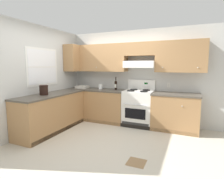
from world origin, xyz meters
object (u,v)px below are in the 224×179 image
(bucket, at_px, (44,90))
(bowl, at_px, (82,87))
(paper_towel_roll, at_px, (101,87))
(stove, at_px, (138,108))
(wine_bottle, at_px, (116,85))

(bucket, bearing_deg, bowl, 86.20)
(bowl, height_order, bucket, bucket)
(bucket, height_order, paper_towel_roll, bucket)
(stove, height_order, paper_towel_roll, stove)
(stove, relative_size, paper_towel_roll, 8.56)
(bucket, bearing_deg, stove, 37.87)
(paper_towel_roll, bearing_deg, wine_bottle, 2.62)
(bowl, relative_size, paper_towel_roll, 2.48)
(stove, distance_m, bucket, 2.41)
(bowl, height_order, paper_towel_roll, paper_towel_roll)
(wine_bottle, xyz_separation_m, bowl, (-1.07, -0.07, -0.12))
(bowl, distance_m, bucket, 1.46)
(bucket, distance_m, paper_towel_roll, 1.66)
(bucket, xyz_separation_m, paper_towel_roll, (0.69, 1.51, -0.05))
(stove, bearing_deg, bucket, -142.13)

